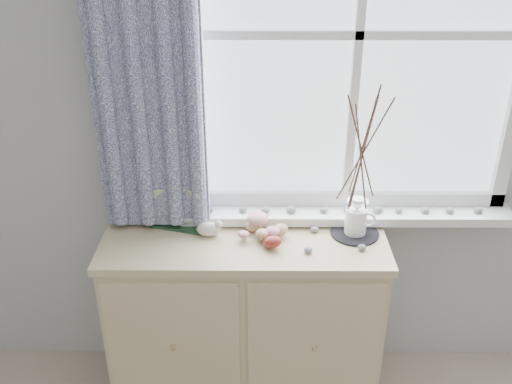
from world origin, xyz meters
TOP-DOWN VIEW (x-y plane):
  - sideboard at (-0.15, 1.75)m, footprint 1.20×0.45m
  - botanical_book at (-0.43, 1.83)m, footprint 0.32×0.21m
  - toadstool_cluster at (-0.09, 1.80)m, footprint 0.18×0.15m
  - wooden_eggs at (-0.06, 1.76)m, footprint 0.17×0.18m
  - songbird_figurine at (-0.30, 1.78)m, footprint 0.14×0.06m
  - crocheted_doily at (0.32, 1.80)m, footprint 0.21×0.21m
  - twig_pitcher at (0.32, 1.80)m, footprint 0.29×0.29m
  - sideboard_pebbles at (0.15, 1.75)m, footprint 0.34×0.23m

SIDE VIEW (x-z plane):
  - sideboard at x=-0.15m, z-range 0.00..0.85m
  - crocheted_doily at x=0.32m, z-range 0.85..0.86m
  - sideboard_pebbles at x=0.15m, z-range 0.85..0.87m
  - wooden_eggs at x=-0.06m, z-range 0.84..0.92m
  - songbird_figurine at x=-0.30m, z-range 0.85..0.92m
  - toadstool_cluster at x=-0.09m, z-range 0.86..0.94m
  - botanical_book at x=-0.43m, z-range 0.85..1.05m
  - twig_pitcher at x=0.32m, z-range 0.90..1.60m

